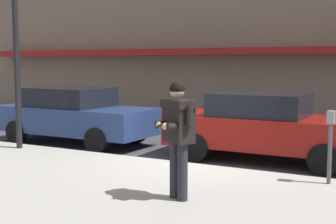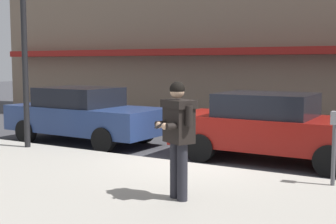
{
  "view_description": "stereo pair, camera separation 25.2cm",
  "coord_description": "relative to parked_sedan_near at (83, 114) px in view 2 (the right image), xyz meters",
  "views": [
    {
      "loc": [
        4.21,
        -8.88,
        2.23
      ],
      "look_at": [
        0.91,
        -2.76,
        1.49
      ],
      "focal_mm": 50.0,
      "sensor_mm": 36.0,
      "label": 1
    },
    {
      "loc": [
        4.43,
        -8.75,
        2.23
      ],
      "look_at": [
        0.91,
        -2.76,
        1.49
      ],
      "focal_mm": 50.0,
      "sensor_mm": 36.0,
      "label": 2
    }
  ],
  "objects": [
    {
      "name": "ground_plane",
      "position": [
        4.12,
        -1.16,
        -0.79
      ],
      "size": [
        80.0,
        80.0,
        0.0
      ],
      "primitive_type": "plane",
      "color": "#3D3D42"
    },
    {
      "name": "curb_paint_line",
      "position": [
        5.12,
        -1.11,
        -0.79
      ],
      "size": [
        28.0,
        0.12,
        0.01
      ],
      "primitive_type": "cube",
      "color": "silver",
      "rests_on": "ground"
    },
    {
      "name": "man_texting_on_phone",
      "position": [
        5.14,
        -3.81,
        0.46
      ],
      "size": [
        0.63,
        0.65,
        1.81
      ],
      "color": "#23232B",
      "rests_on": "sidewalk"
    },
    {
      "name": "parked_sedan_near",
      "position": [
        0.0,
        0.0,
        0.0
      ],
      "size": [
        4.55,
        2.03,
        1.54
      ],
      "color": "navy",
      "rests_on": "ground"
    },
    {
      "name": "parking_meter",
      "position": [
        7.02,
        -1.76,
        0.18
      ],
      "size": [
        0.12,
        0.18,
        1.27
      ],
      "color": "#4C4C51",
      "rests_on": "sidewalk"
    },
    {
      "name": "sidewalk",
      "position": [
        5.12,
        -4.01,
        -0.72
      ],
      "size": [
        32.0,
        5.3,
        0.14
      ],
      "primitive_type": "cube",
      "color": "#A8A399",
      "rests_on": "ground"
    },
    {
      "name": "street_lamp_post",
      "position": [
        -0.25,
        -1.81,
        2.35
      ],
      "size": [
        0.36,
        0.36,
        4.88
      ],
      "color": "black",
      "rests_on": "sidewalk"
    },
    {
      "name": "parked_sedan_mid",
      "position": [
        5.3,
        0.25,
        0.0
      ],
      "size": [
        4.51,
        1.95,
        1.54
      ],
      "color": "maroon",
      "rests_on": "ground"
    }
  ]
}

